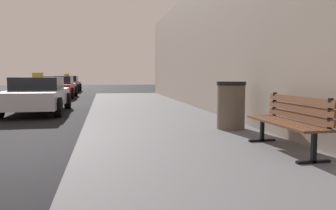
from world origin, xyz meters
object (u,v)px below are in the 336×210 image
(bench, at_px, (290,119))
(trash_bin, at_px, (231,105))
(car_silver, at_px, (38,95))
(car_black, at_px, (67,84))
(car_red, at_px, (58,87))

(bench, bearing_deg, trash_bin, 93.01)
(car_silver, relative_size, car_black, 1.05)
(car_silver, xyz_separation_m, car_black, (-0.57, 14.90, -0.00))
(car_black, bearing_deg, car_red, 91.78)
(car_silver, bearing_deg, car_red, -87.46)
(car_red, xyz_separation_m, car_black, (-0.21, 6.81, 0.00))
(car_red, bearing_deg, car_black, -88.22)
(bench, distance_m, car_red, 16.77)
(bench, xyz_separation_m, car_black, (-5.80, 22.62, -0.02))
(trash_bin, xyz_separation_m, car_silver, (-5.12, 5.51, -0.04))
(car_black, bearing_deg, car_silver, 92.20)
(car_silver, distance_m, car_red, 8.10)
(trash_bin, height_order, car_red, car_red)
(bench, distance_m, trash_bin, 2.22)
(trash_bin, relative_size, car_red, 0.26)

